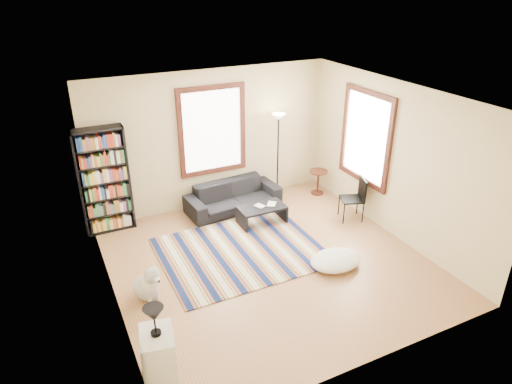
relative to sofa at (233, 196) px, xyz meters
name	(u,v)px	position (x,y,z in m)	size (l,w,h in m)	color
floor	(269,265)	(-0.24, -2.05, -0.33)	(5.00, 5.00, 0.10)	#A4724B
ceiling	(271,95)	(-0.24, -2.05, 2.57)	(5.00, 5.00, 0.10)	white
wall_back	(211,139)	(-0.24, 0.50, 1.12)	(5.00, 0.10, 2.80)	#CFC68B
wall_front	(377,275)	(-0.24, -4.60, 1.12)	(5.00, 0.10, 2.80)	#CFC68B
wall_left	(101,223)	(-2.79, -2.05, 1.12)	(0.10, 5.00, 2.80)	#CFC68B
wall_right	(397,160)	(2.31, -2.05, 1.12)	(0.10, 5.00, 2.80)	#CFC68B
window_back	(212,131)	(-0.24, 0.42, 1.32)	(1.20, 0.06, 1.60)	white
window_right	(366,137)	(2.23, -1.25, 1.32)	(0.06, 1.20, 1.60)	white
rug	(241,251)	(-0.53, -1.55, -0.27)	(2.75, 2.20, 0.02)	#0D1A44
sofa	(233,196)	(0.00, 0.00, 0.00)	(0.76, 1.94, 0.57)	black
bookshelf	(104,181)	(-2.43, 0.27, 0.72)	(0.90, 0.30, 2.00)	black
coffee_table	(262,215)	(0.25, -0.80, -0.10)	(0.90, 0.50, 0.36)	black
book_a	(257,207)	(0.15, -0.80, 0.09)	(0.19, 0.14, 0.02)	beige
book_b	(268,204)	(0.40, -0.75, 0.08)	(0.16, 0.21, 0.02)	beige
floor_cushion	(335,260)	(0.70, -2.63, -0.17)	(0.89, 0.67, 0.22)	white
floor_lamp	(278,157)	(1.08, 0.10, 0.65)	(0.30, 0.30, 1.86)	black
side_table	(318,182)	(1.96, -0.15, -0.01)	(0.40, 0.40, 0.54)	#401C10
folding_chair	(352,199)	(1.91, -1.41, 0.15)	(0.42, 0.40, 0.86)	black
white_cabinet	(159,357)	(-2.54, -3.66, 0.07)	(0.38, 0.50, 0.70)	white
table_lamp	(154,321)	(-2.54, -3.66, 0.61)	(0.24, 0.24, 0.38)	black
dog	(145,280)	(-2.31, -2.06, 0.02)	(0.43, 0.60, 0.60)	silver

